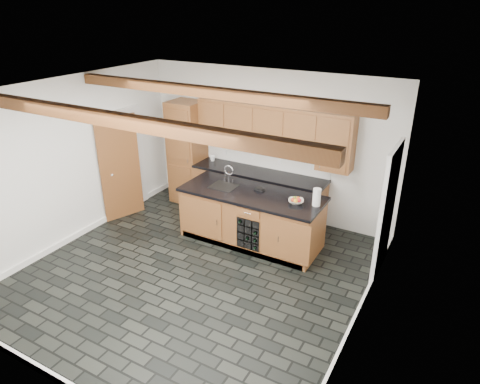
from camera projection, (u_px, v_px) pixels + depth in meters
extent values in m
plane|color=black|center=(195.00, 273.00, 6.68)|extent=(5.00, 5.00, 0.00)
plane|color=white|center=(267.00, 144.00, 8.10)|extent=(5.00, 0.00, 5.00)
plane|color=white|center=(70.00, 162.00, 7.22)|extent=(0.00, 5.00, 5.00)
plane|color=white|center=(367.00, 233.00, 4.99)|extent=(0.00, 5.00, 5.00)
plane|color=white|center=(186.00, 92.00, 5.53)|extent=(5.00, 5.00, 0.00)
cube|color=#583316|center=(121.00, 121.00, 4.62)|extent=(4.90, 0.15, 0.15)
cube|color=#583316|center=(211.00, 92.00, 6.05)|extent=(4.90, 0.15, 0.15)
cube|color=white|center=(82.00, 232.00, 7.76)|extent=(0.04, 5.00, 0.10)
cube|color=white|center=(352.00, 324.00, 5.55)|extent=(0.04, 5.00, 0.10)
cube|color=white|center=(66.00, 384.00, 4.68)|extent=(5.00, 0.04, 0.10)
cube|color=white|center=(127.00, 160.00, 8.40)|extent=(0.06, 0.94, 2.04)
cube|color=brown|center=(120.00, 168.00, 8.06)|extent=(0.31, 0.77, 2.00)
cube|color=white|center=(387.00, 212.00, 6.36)|extent=(0.06, 0.98, 2.04)
cube|color=black|center=(388.00, 213.00, 6.35)|extent=(0.02, 0.86, 1.96)
cube|color=brown|center=(188.00, 153.00, 8.74)|extent=(0.65, 0.60, 2.10)
cube|color=brown|center=(258.00, 196.00, 8.26)|extent=(2.60, 0.60, 0.88)
cube|color=black|center=(259.00, 173.00, 8.07)|extent=(2.64, 0.62, 0.05)
cube|color=white|center=(266.00, 155.00, 8.19)|extent=(2.60, 0.02, 0.52)
cube|color=brown|center=(258.00, 124.00, 7.84)|extent=(2.40, 0.35, 0.75)
cube|color=brown|center=(336.00, 142.00, 7.22)|extent=(0.60, 0.35, 1.00)
cube|color=brown|center=(251.00, 218.00, 7.40)|extent=(2.40, 0.90, 0.88)
cube|color=black|center=(252.00, 194.00, 7.21)|extent=(2.46, 0.96, 0.05)
cube|color=brown|center=(202.00, 218.00, 7.34)|extent=(0.80, 0.02, 0.70)
cube|color=brown|center=(292.00, 242.00, 6.59)|extent=(0.60, 0.02, 0.70)
cube|color=black|center=(252.00, 231.00, 7.09)|extent=(0.42, 0.30, 0.56)
cylinder|color=black|center=(251.00, 235.00, 7.09)|extent=(0.07, 0.26, 0.07)
cylinder|color=black|center=(258.00, 237.00, 7.02)|extent=(0.07, 0.26, 0.07)
cylinder|color=black|center=(244.00, 218.00, 7.03)|extent=(0.07, 0.26, 0.07)
cylinder|color=black|center=(259.00, 230.00, 6.97)|extent=(0.07, 0.26, 0.07)
cylinder|color=black|center=(258.00, 245.00, 7.08)|extent=(0.07, 0.26, 0.07)
cube|color=black|center=(224.00, 187.00, 7.45)|extent=(0.45, 0.40, 0.02)
cylinder|color=silver|center=(229.00, 178.00, 7.55)|extent=(0.02, 0.02, 0.20)
torus|color=silver|center=(229.00, 170.00, 7.49)|extent=(0.18, 0.02, 0.18)
cylinder|color=silver|center=(225.00, 180.00, 7.61)|extent=(0.02, 0.02, 0.08)
cylinder|color=silver|center=(233.00, 182.00, 7.54)|extent=(0.02, 0.02, 0.08)
cube|color=black|center=(259.00, 189.00, 7.29)|extent=(0.17, 0.11, 0.04)
cylinder|color=black|center=(259.00, 188.00, 7.28)|extent=(0.11, 0.11, 0.01)
imported|color=beige|center=(296.00, 201.00, 6.82)|extent=(0.32, 0.32, 0.06)
sphere|color=#AD171C|center=(299.00, 200.00, 6.78)|extent=(0.07, 0.07, 0.07)
sphere|color=#CA5312|center=(298.00, 199.00, 6.83)|extent=(0.07, 0.07, 0.07)
sphere|color=olive|center=(294.00, 198.00, 6.84)|extent=(0.07, 0.07, 0.07)
sphere|color=#BA391B|center=(293.00, 200.00, 6.80)|extent=(0.07, 0.07, 0.07)
sphere|color=orange|center=(296.00, 201.00, 6.76)|extent=(0.07, 0.07, 0.07)
cylinder|color=white|center=(317.00, 197.00, 6.69)|extent=(0.13, 0.13, 0.29)
imported|color=white|center=(213.00, 158.00, 8.61)|extent=(0.14, 0.14, 0.11)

